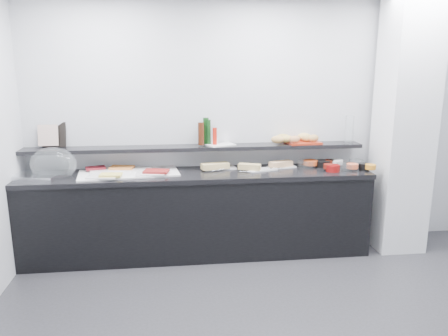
{
  "coord_description": "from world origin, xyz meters",
  "views": [
    {
      "loc": [
        -0.94,
        -2.71,
        1.99
      ],
      "look_at": [
        -0.45,
        1.45,
        1.0
      ],
      "focal_mm": 35.0,
      "sensor_mm": 36.0,
      "label": 1
    }
  ],
  "objects": [
    {
      "name": "bread_tray",
      "position": [
        0.48,
        1.89,
        1.16
      ],
      "size": [
        0.38,
        0.29,
        0.02
      ],
      "primitive_type": "cube",
      "rotation": [
        0.0,
        0.0,
        0.12
      ],
      "color": "maroon",
      "rests_on": "wall_shelf"
    },
    {
      "name": "print_art",
      "position": [
        -2.23,
        1.95,
        1.28
      ],
      "size": [
        0.2,
        0.06,
        0.22
      ],
      "primitive_type": "cube",
      "rotation": [
        -0.21,
        0.0,
        0.04
      ],
      "color": "tan",
      "rests_on": "framed_print"
    },
    {
      "name": "counter_top",
      "position": [
        -0.7,
        1.7,
        0.88
      ],
      "size": [
        3.62,
        0.62,
        0.05
      ],
      "primitive_type": "cube",
      "color": "black",
      "rests_on": "buffet_cabinet"
    },
    {
      "name": "fill_glass_fruit",
      "position": [
        0.55,
        1.82,
        0.95
      ],
      "size": [
        0.2,
        0.2,
        0.05
      ],
      "primitive_type": "cylinder",
      "rotation": [
        0.0,
        0.0,
        0.34
      ],
      "color": "#C5481A",
      "rests_on": "bowl_glass_fruit"
    },
    {
      "name": "sandwich_plate_mid",
      "position": [
        -0.02,
        1.71,
        0.91
      ],
      "size": [
        0.35,
        0.23,
        0.01
      ],
      "primitive_type": "cube",
      "rotation": [
        0.0,
        0.0,
        0.3
      ],
      "color": "silver",
      "rests_on": "counter_top"
    },
    {
      "name": "back_wall",
      "position": [
        0.0,
        2.0,
        1.35
      ],
      "size": [
        5.0,
        0.02,
        2.7
      ],
      "primitive_type": "cube",
      "color": "silver",
      "rests_on": "ground"
    },
    {
      "name": "cloche_dome",
      "position": [
        -2.14,
        1.72,
        1.03
      ],
      "size": [
        0.51,
        0.37,
        0.34
      ],
      "primitive_type": "ellipsoid",
      "rotation": [
        0.0,
        0.0,
        -0.15
      ],
      "color": "white",
      "rests_on": "cloche_base"
    },
    {
      "name": "bowl_red_jam",
      "position": [
        0.72,
        1.58,
        0.94
      ],
      "size": [
        0.19,
        0.19,
        0.07
      ],
      "primitive_type": "cylinder",
      "rotation": [
        0.0,
        0.0,
        -0.39
      ],
      "color": "maroon",
      "rests_on": "counter_top"
    },
    {
      "name": "sandwich_food_mid",
      "position": [
        -0.15,
        1.71,
        0.94
      ],
      "size": [
        0.25,
        0.17,
        0.06
      ],
      "primitive_type": "cube",
      "rotation": [
        0.0,
        0.0,
        -0.38
      ],
      "color": "tan",
      "rests_on": "sandwich_plate_mid"
    },
    {
      "name": "sandwich_food_left",
      "position": [
        -0.51,
        1.79,
        0.94
      ],
      "size": [
        0.31,
        0.18,
        0.06
      ],
      "primitive_type": "cube",
      "rotation": [
        0.0,
        0.0,
        0.23
      ],
      "color": "#D8BB71",
      "rests_on": "sandwich_plate_left"
    },
    {
      "name": "sandwich_food_right",
      "position": [
        0.21,
        1.8,
        0.94
      ],
      "size": [
        0.27,
        0.18,
        0.06
      ],
      "primitive_type": "cube",
      "rotation": [
        0.0,
        0.0,
        0.34
      ],
      "color": "tan",
      "rests_on": "sandwich_plate_right"
    },
    {
      "name": "cloche_base",
      "position": [
        -2.31,
        1.69,
        0.92
      ],
      "size": [
        0.57,
        0.45,
        0.04
      ],
      "primitive_type": "cube",
      "rotation": [
        0.0,
        0.0,
        -0.24
      ],
      "color": "silver",
      "rests_on": "counter_top"
    },
    {
      "name": "bread_roll_nw",
      "position": [
        0.26,
        1.94,
        1.21
      ],
      "size": [
        0.16,
        0.11,
        0.08
      ],
      "primitive_type": "ellipsoid",
      "rotation": [
        0.0,
        0.0,
        0.06
      ],
      "color": "#B49444",
      "rests_on": "bread_tray"
    },
    {
      "name": "bottle_brown",
      "position": [
        -0.65,
        1.86,
        1.28
      ],
      "size": [
        0.07,
        0.07,
        0.24
      ],
      "primitive_type": "cylinder",
      "rotation": [
        0.0,
        0.0,
        0.07
      ],
      "color": "#3E190B",
      "rests_on": "condiment_tray"
    },
    {
      "name": "carafe",
      "position": [
        0.98,
        1.86,
        1.3
      ],
      "size": [
        0.13,
        0.13,
        0.3
      ],
      "primitive_type": "cylinder",
      "rotation": [
        0.0,
        0.0,
        -0.43
      ],
      "color": "silver",
      "rests_on": "wall_shelf"
    },
    {
      "name": "bowl_glass_cream",
      "position": [
        1.07,
        1.8,
        0.94
      ],
      "size": [
        0.2,
        0.2,
        0.07
      ],
      "primitive_type": "cylinder",
      "rotation": [
        0.0,
        0.0,
        0.34
      ],
      "color": "silver",
      "rests_on": "counter_top"
    },
    {
      "name": "linen_runner",
      "position": [
        -1.4,
        1.73,
        0.91
      ],
      "size": [
        1.05,
        0.6,
        0.01
      ],
      "primitive_type": "cube",
      "rotation": [
        0.0,
        0.0,
        0.13
      ],
      "color": "white",
      "rests_on": "counter_top"
    },
    {
      "name": "fill_glass_salmon",
      "position": [
        0.94,
        1.6,
        0.95
      ],
      "size": [
        0.16,
        0.16,
        0.05
      ],
      "primitive_type": "cylinder",
      "rotation": [
        0.0,
        0.0,
        -0.39
      ],
      "color": "#D95B35",
      "rests_on": "bowl_glass_salmon"
    },
    {
      "name": "platter_meat_a",
      "position": [
        -1.65,
        1.83,
        0.92
      ],
      "size": [
        0.35,
        0.27,
        0.01
      ],
      "primitive_type": "cube",
      "rotation": [
        0.0,
        0.0,
        0.2
      ],
      "color": "white",
      "rests_on": "linen_runner"
    },
    {
      "name": "column",
      "position": [
        1.5,
        1.65,
        1.35
      ],
      "size": [
        0.5,
        0.5,
        2.7
      ],
      "primitive_type": "cube",
      "color": "white",
      "rests_on": "ground"
    },
    {
      "name": "bottle_green_b",
      "position": [
        -0.59,
        1.94,
        1.3
      ],
      "size": [
        0.08,
        0.08,
        0.28
      ],
      "primitive_type": "cylinder",
      "rotation": [
        0.0,
        0.0,
        -0.43
      ],
      "color": "#0F3811",
      "rests_on": "condiment_tray"
    },
    {
      "name": "fill_black_fruit",
      "position": [
        1.11,
        1.55,
        0.95
      ],
      "size": [
        0.11,
        0.11,
        0.05
      ],
      "primitive_type": "cylinder",
      "rotation": [
        0.0,
        0.0,
        -0.01
      ],
      "color": "orange",
      "rests_on": "bowl_black_fruit"
    },
    {
      "name": "bowl_glass_salmon",
      "position": [
        0.86,
        1.62,
        0.94
      ],
      "size": [
        0.22,
        0.22,
        0.07
      ],
      "primitive_type": "cylinder",
      "rotation": [
        0.0,
        0.0,
        -0.36
      ],
      "color": "white",
      "rests_on": "counter_top"
    },
    {
      "name": "condiment_tray",
      "position": [
        -0.43,
        1.88,
        1.16
      ],
      "size": [
        0.33,
        0.28,
        0.01
      ],
      "primitive_type": "cube",
      "rotation": [
        0.0,
        0.0,
        0.43
      ],
      "color": "white",
      "rests_on": "wall_shelf"
    },
    {
      "name": "bread_roll_se",
      "position": [
        0.58,
        1.86,
        1.21
      ],
      "size": [
        0.15,
        0.12,
        0.08
      ],
      "primitive_type": "ellipsoid",
      "rotation": [
        0.0,
        0.0,
        0.38
      ],
      "color": "#B58645",
      "rests_on": "bread_tray"
    },
    {
      "name": "tongs_mid",
      "position": [
        -0.2,
        1.6,
        0.92
      ],
      "size": [
        0.16,
        0.04,
        0.01
      ],
      "primitive_type": "cylinder",
      "rotation": [
        0.0,
        1.57,
        -0.21
      ],
      "color": "#AAACB1",
      "rests_on": "sandwich_plate_mid"
    },
    {
      "name": "bowl_black_jam",
      "position": [
        0.68,
        1.8,
        0.94
      ],
      "size": [
        0.18,
        0.18,
        0.07
      ],
      "primitive_type": "cylinder",
      "rotation": [
        0.0,
        0.0,
        0.12
      ],
      "color": "black",
      "rests_on": "counter_top"
    },
    {
      "name": "framed_print",
      "position": [
        -2.18,
        2.0,
        1.28
      ],
      "size": [
        0.26,
        0.11,
        0.26
      ],
      "primitive_type": "cube",
      "rotation": [
        -0.21,
        0.0,
        -0.14
      ],
      "color": "black",
      "rests_on": "wall_shelf"
    },
    {
      "name": "buffet_cabinet",
      "position": [
        -0.7,
        1.7,
        0.42
      ],
      "size": [
        3.6,
        0.6,
        0.85
      ],
      "primitive_type": "cube",
      "color": "black",
      "rests_on": "ground"
    },
    {
      "name": "shaker_salt",
      "position": [
        -0.52,
        1.88,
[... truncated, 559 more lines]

